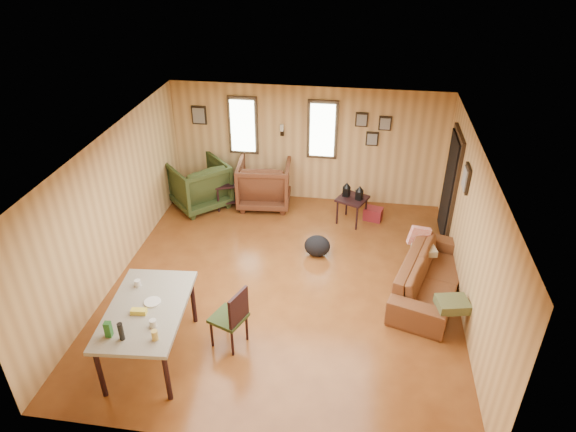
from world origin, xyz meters
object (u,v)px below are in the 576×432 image
Objects in this scene: sofa at (432,270)px; recliner_green at (199,182)px; end_table at (228,189)px; dining_table at (146,313)px; recliner_brown at (264,181)px; side_table at (353,197)px.

sofa is 4.95m from recliner_green.
recliner_green reaches higher than end_table.
recliner_green is (-4.43, 2.19, 0.11)m from sofa.
dining_table reaches higher than end_table.
end_table is (0.58, 0.06, -0.14)m from recliner_green.
recliner_brown is 1.56× the size of end_table.
sofa is at bearing 137.15° from recliner_brown.
end_table is (-0.71, -0.20, -0.15)m from recliner_brown.
sofa is 3.15× the size of end_table.
recliner_brown reaches higher than end_table.
sofa is 4.33m from dining_table.
side_table is (-1.33, 1.99, 0.14)m from sofa.
end_table is 0.40× the size of dining_table.
recliner_brown is 0.62× the size of dining_table.
sofa is 3.98m from recliner_brown.
recliner_green is at bearing 80.95° from sofa.
recliner_brown reaches higher than recliner_green.
recliner_brown is 1.01× the size of recliner_green.
sofa is 2.02× the size of recliner_brown.
recliner_green is 1.28× the size of side_table.
end_table is 0.83× the size of side_table.
recliner_green reaches higher than side_table.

